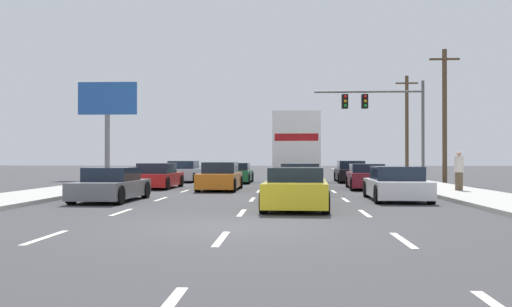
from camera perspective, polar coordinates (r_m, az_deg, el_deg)
The scene contains 20 objects.
ground_plane at distance 37.40m, azimuth 1.13°, elevation -2.78°, with size 140.00×140.00×0.00m, color #3D3D3F.
sidewalk_right at distance 33.19m, azimuth 15.69°, elevation -2.94°, with size 3.09×80.00×0.14m, color #B2AFA8.
sidewalk_left at distance 33.81m, azimuth -13.72°, elevation -2.90°, with size 3.09×80.00×0.14m, color #B2AFA8.
lane_markings at distance 33.13m, azimuth 0.89°, elevation -3.08°, with size 6.94×57.00×0.01m.
car_silver at distance 36.13m, azimuth -7.33°, elevation -1.89°, with size 1.99×4.48×1.33m.
car_red at distance 28.49m, azimuth -9.94°, elevation -2.34°, with size 1.93×4.24×1.26m.
car_gray at distance 20.52m, azimuth -14.50°, elevation -3.18°, with size 1.95×4.17×1.19m.
car_green at distance 34.16m, azimuth -2.03°, elevation -2.05°, with size 1.93×4.15×1.22m.
car_orange at distance 26.57m, azimuth -3.66°, elevation -2.45°, with size 1.88×4.29×1.32m.
box_truck at distance 31.29m, azimuth 4.18°, elevation 0.72°, with size 2.72×8.96×3.81m.
car_tan at distance 23.66m, azimuth 4.55°, elevation -2.69°, with size 2.01×4.59×1.29m.
car_yellow at distance 17.01m, azimuth 4.09°, elevation -3.67°, with size 2.09×4.43×1.24m.
car_black at distance 35.75m, azimuth 9.60°, elevation -1.90°, with size 1.95×4.67×1.34m.
car_maroon at distance 28.10m, azimuth 11.17°, elevation -2.37°, with size 2.02×4.48×1.24m.
car_white at distance 20.82m, azimuth 14.06°, elevation -3.08°, with size 2.04×4.26×1.22m.
traffic_signal_mast at distance 38.65m, azimuth 12.25°, elevation 4.47°, with size 7.35×0.69×6.70m.
utility_pole_mid at distance 35.91m, azimuth 18.61°, elevation 3.84°, with size 1.80×0.28×8.12m.
utility_pole_far at distance 47.14m, azimuth 15.07°, elevation 2.86°, with size 1.80×0.28×8.18m.
roadside_billboard at distance 41.40m, azimuth -14.86°, elevation 4.32°, with size 4.22×0.36×6.92m.
pedestrian_near_corner at distance 25.50m, azimuth 19.92°, elevation -1.69°, with size 0.38×0.38×1.65m.
Camera 1 is at (1.21, -12.35, 1.54)m, focal length 39.38 mm.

